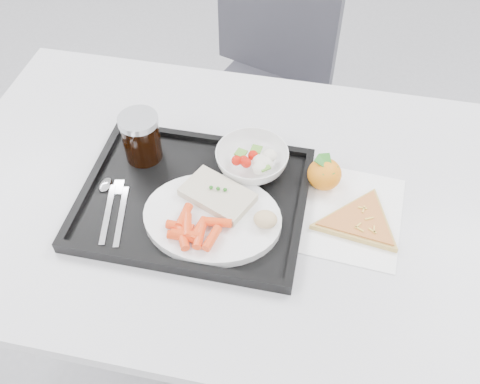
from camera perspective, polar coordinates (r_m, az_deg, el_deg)
The scene contains 14 objects.
table at distance 1.16m, azimuth -1.78°, elevation -2.04°, with size 1.20×0.80×0.75m.
chair at distance 1.76m, azimuth 3.10°, elevation 12.43°, with size 0.53×0.54×0.93m.
tray at distance 1.09m, azimuth -4.94°, elevation -0.76°, with size 0.45×0.35×0.03m.
dinner_plate at distance 1.04m, azimuth -2.97°, elevation -2.78°, with size 0.27×0.27×0.02m.
fish_fillet at distance 1.05m, azimuth -2.40°, elevation -0.29°, with size 0.16×0.13×0.03m.
bread_roll at distance 1.00m, azimuth 2.72°, elevation -2.92°, with size 0.05×0.05×0.03m.
salad_bowl at distance 1.12m, azimuth 1.28°, elevation 3.45°, with size 0.15×0.15×0.05m.
cola_glass at distance 1.14m, azimuth -10.51°, elevation 5.83°, with size 0.08×0.08×0.11m.
cutlery at distance 1.10m, azimuth -13.51°, elevation -1.07°, with size 0.10×0.17×0.01m.
napkin at distance 1.09m, azimuth 10.35°, elevation -2.05°, with size 0.27×0.26×0.00m.
tangerine at distance 1.11m, azimuth 9.00°, elevation 1.91°, with size 0.08×0.08×0.07m.
pizza_slice at distance 1.07m, azimuth 12.72°, elevation -3.08°, with size 0.26×0.26×0.02m.
carrot_pile at distance 0.99m, azimuth -5.05°, elevation -4.07°, with size 0.12×0.10×0.02m.
salad_contents at distance 1.10m, azimuth 1.93°, elevation 3.30°, with size 0.09×0.07×0.03m.
Camera 1 is at (0.18, -0.40, 1.59)m, focal length 40.00 mm.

